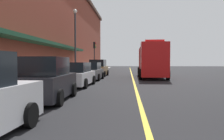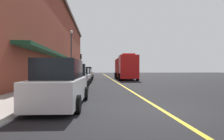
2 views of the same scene
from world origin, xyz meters
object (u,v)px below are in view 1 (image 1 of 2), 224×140
(parked_car_4, at_px, (98,68))
(traffic_light_near, at_px, (94,51))
(parking_meter_1, at_px, (79,68))
(parking_meter_2, at_px, (50,71))
(fire_truck, at_px, (152,61))
(parked_car_1, at_px, (46,81))
(parking_meter_0, at_px, (74,68))
(parked_car_3, at_px, (90,72))
(street_lamp_left, at_px, (75,35))
(parked_car_2, at_px, (76,75))

(parked_car_4, xyz_separation_m, traffic_light_near, (-1.43, 6.92, 2.29))
(parking_meter_1, relative_size, parking_meter_2, 1.00)
(fire_truck, height_order, parking_meter_2, fire_truck)
(parked_car_4, xyz_separation_m, parking_meter_2, (-1.49, -12.22, 0.19))
(parked_car_1, relative_size, parking_meter_1, 3.15)
(parking_meter_0, height_order, traffic_light_near, traffic_light_near)
(parked_car_4, bearing_deg, parked_car_3, -178.27)
(parked_car_3, distance_m, parking_meter_0, 1.50)
(parking_meter_2, distance_m, traffic_light_near, 19.25)
(parked_car_3, bearing_deg, parking_meter_2, 169.50)
(parked_car_3, relative_size, parking_meter_1, 3.23)
(parked_car_3, bearing_deg, fire_truck, -58.53)
(parked_car_1, distance_m, fire_truck, 15.94)
(parked_car_4, relative_size, parking_meter_0, 3.21)
(parking_meter_0, bearing_deg, parking_meter_2, -90.00)
(street_lamp_left, bearing_deg, parking_meter_0, -79.58)
(parking_meter_1, bearing_deg, parking_meter_0, -90.00)
(parked_car_1, height_order, traffic_light_near, traffic_light_near)
(parked_car_1, bearing_deg, fire_truck, -23.39)
(parked_car_3, height_order, parking_meter_0, parked_car_3)
(parked_car_2, relative_size, parking_meter_0, 3.46)
(parked_car_1, distance_m, street_lamp_left, 15.01)
(parked_car_3, height_order, fire_truck, fire_truck)
(parking_meter_1, bearing_deg, parked_car_2, -79.51)
(street_lamp_left, height_order, traffic_light_near, street_lamp_left)
(parked_car_1, distance_m, parking_meter_2, 4.89)
(parked_car_2, distance_m, traffic_light_near, 18.12)
(fire_truck, xyz_separation_m, street_lamp_left, (-7.91, -0.32, 2.68))
(parking_meter_0, relative_size, parking_meter_2, 1.00)
(parked_car_2, relative_size, fire_truck, 0.52)
(street_lamp_left, bearing_deg, parking_meter_2, -86.49)
(parked_car_3, height_order, parking_meter_1, parked_car_3)
(parked_car_4, xyz_separation_m, street_lamp_left, (-2.09, -2.45, 3.53))
(parked_car_1, relative_size, parked_car_2, 0.91)
(parked_car_1, xyz_separation_m, parked_car_3, (0.06, 11.43, -0.11))
(parked_car_4, bearing_deg, parking_meter_1, 159.36)
(parked_car_1, bearing_deg, parking_meter_1, 4.38)
(parking_meter_2, bearing_deg, fire_truck, 54.11)
(parked_car_2, relative_size, traffic_light_near, 1.07)
(street_lamp_left, bearing_deg, parked_car_4, 49.46)
(traffic_light_near, bearing_deg, street_lamp_left, -94.04)
(parked_car_3, xyz_separation_m, parked_car_4, (0.04, 5.47, 0.12))
(parked_car_1, height_order, parking_meter_1, parked_car_1)
(parked_car_2, xyz_separation_m, parking_meter_1, (-1.38, 7.44, 0.30))
(parked_car_2, xyz_separation_m, parked_car_4, (0.11, 11.00, 0.11))
(fire_truck, bearing_deg, parked_car_4, -108.83)
(parked_car_4, relative_size, street_lamp_left, 0.62)
(parked_car_1, relative_size, parking_meter_0, 3.15)
(parking_meter_0, xyz_separation_m, parking_meter_1, (0.00, 2.16, 0.00))
(parked_car_4, height_order, parking_meter_0, parked_car_4)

